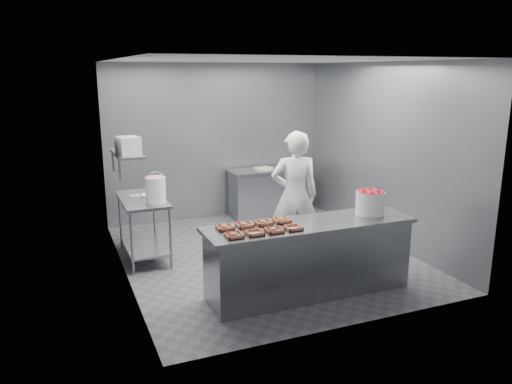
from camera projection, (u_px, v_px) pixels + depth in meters
floor at (265, 256)px, 7.38m from camera, size 4.50×4.50×0.00m
ceiling at (266, 60)px, 6.71m from camera, size 4.50×4.50×0.00m
wall_back at (216, 142)px, 9.06m from camera, size 4.00×0.04×2.80m
wall_left at (121, 173)px, 6.30m from camera, size 0.04×4.50×2.80m
wall_right at (383, 154)px, 7.78m from camera, size 0.04×4.50×2.80m
service_counter at (309, 258)px, 6.05m from camera, size 2.60×0.70×0.90m
prep_table at (143, 219)px, 7.16m from camera, size 0.60×1.20×0.90m
back_counter at (269, 192)px, 9.31m from camera, size 1.50×0.60×0.90m
wall_shelf at (127, 154)px, 6.87m from camera, size 0.35×0.90×0.03m
tray_0 at (234, 235)px, 5.43m from camera, size 0.19×0.18×0.06m
tray_1 at (255, 233)px, 5.52m from camera, size 0.19×0.18×0.04m
tray_2 at (274, 230)px, 5.60m from camera, size 0.19×0.18×0.06m
tray_3 at (293, 228)px, 5.69m from camera, size 0.19×0.18×0.04m
tray_4 at (225, 227)px, 5.70m from camera, size 0.19×0.18×0.06m
tray_5 at (244, 225)px, 5.79m from camera, size 0.19×0.18×0.06m
tray_6 at (263, 222)px, 5.88m from camera, size 0.19×0.18×0.06m
tray_7 at (282, 220)px, 5.97m from camera, size 0.19×0.18×0.06m
worker at (295, 195)px, 7.13m from camera, size 0.77×0.62×1.85m
strawberry_tub at (370, 202)px, 6.27m from camera, size 0.36×0.36×0.30m
glaze_bucket at (156, 189)px, 6.83m from camera, size 0.29×0.28×0.43m
bucket_lid at (151, 195)px, 7.23m from camera, size 0.33×0.33×0.02m
rag at (134, 196)px, 7.17m from camera, size 0.15×0.13×0.02m
appliance at (128, 145)px, 6.72m from camera, size 0.33×0.36×0.24m
paper_stack at (263, 168)px, 9.15m from camera, size 0.34×0.28×0.04m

